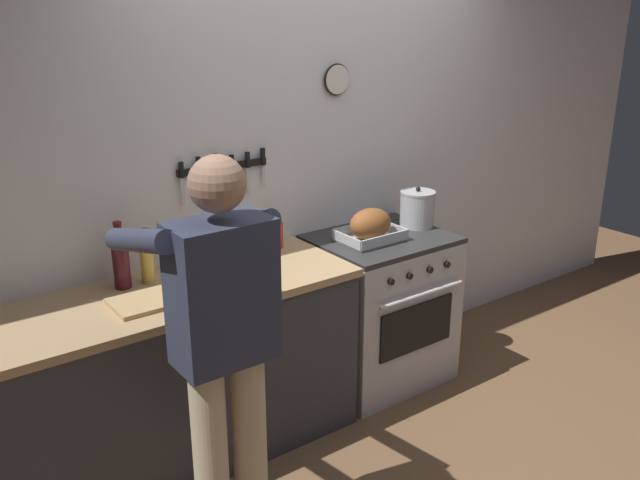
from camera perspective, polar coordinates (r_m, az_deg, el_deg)
ground_plane at (r=3.55m, az=13.06°, el=-18.63°), size 8.00×8.00×0.00m
wall_back at (r=3.91m, az=-0.57°, el=6.63°), size 6.00×0.13×2.60m
counter_block at (r=3.38m, az=-13.86°, el=-11.60°), size 2.03×0.65×0.90m
stove at (r=4.04m, az=5.03°, el=-5.75°), size 0.76×0.67×0.90m
person_cook at (r=2.64m, az=-8.24°, el=-7.98°), size 0.51×0.63×1.66m
roasting_pan at (r=3.77m, az=4.27°, el=1.17°), size 0.35×0.26×0.19m
stock_pot at (r=4.06m, az=8.19°, el=2.63°), size 0.21×0.21×0.24m
cutting_board at (r=3.11m, az=-13.91°, el=-4.92°), size 0.36×0.24×0.02m
bottle_wine_red at (r=3.25m, az=-16.43°, el=-1.65°), size 0.08×0.08×0.32m
bottle_vinegar at (r=3.41m, az=-9.70°, el=-0.65°), size 0.06×0.06×0.26m
bottle_hot_sauce at (r=3.67m, az=-3.49°, el=0.49°), size 0.05×0.05×0.19m
bottle_cooking_oil at (r=3.29m, az=-14.37°, el=-1.64°), size 0.06×0.06×0.27m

